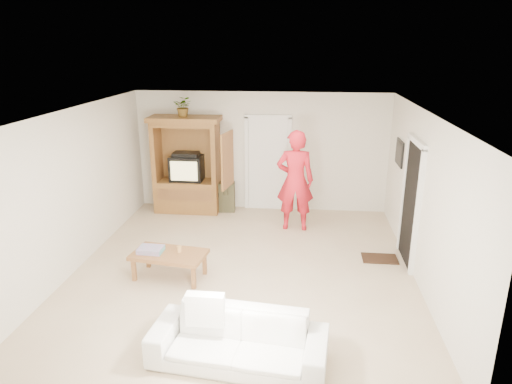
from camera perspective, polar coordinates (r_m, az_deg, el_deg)
floor at (r=7.68m, az=-1.53°, el=-9.54°), size 6.00×6.00×0.00m
ceiling at (r=6.88m, az=-1.71°, el=10.04°), size 6.00×6.00×0.00m
wall_back at (r=10.05m, az=0.66°, el=5.05°), size 5.50×0.00×5.50m
wall_front at (r=4.47m, az=-6.84°, el=-12.37°), size 5.50×0.00×5.50m
wall_left at (r=8.01m, az=-21.52°, el=0.38°), size 0.00×6.00×6.00m
wall_right at (r=7.35m, az=20.17°, el=-0.99°), size 0.00×6.00×6.00m
armoire at (r=10.09m, az=-8.49°, el=2.61°), size 1.82×1.14×2.10m
door_back at (r=10.07m, az=1.49°, el=3.43°), size 0.85×0.05×2.04m
doorway_right at (r=7.98m, az=18.80°, el=-1.49°), size 0.05×0.90×2.04m
framed_picture at (r=9.05m, az=17.51°, el=4.71°), size 0.03×0.60×0.48m
doormat at (r=8.27m, az=15.20°, el=-8.02°), size 0.60×0.40×0.02m
plant at (r=9.79m, az=-9.05°, el=10.51°), size 0.38×0.33×0.43m
man at (r=8.96m, az=4.91°, el=1.43°), size 0.75×0.50×2.01m
sofa at (r=5.54m, az=-2.22°, el=-18.01°), size 2.10×1.00×0.59m
coffee_table at (r=7.38m, az=-10.81°, el=-7.86°), size 1.22×0.78×0.43m
towel at (r=7.43m, az=-13.02°, el=-7.04°), size 0.39×0.30×0.08m
candle at (r=7.34m, az=-9.56°, el=-7.04°), size 0.08×0.08×0.10m
backpack_black at (r=10.23m, az=-5.31°, el=-1.04°), size 0.41×0.30×0.46m
backpack_olive at (r=10.12m, az=-3.65°, el=-0.61°), size 0.37×0.29×0.66m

